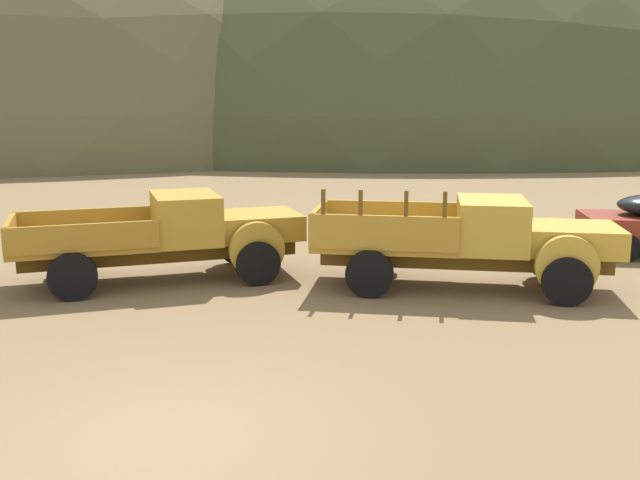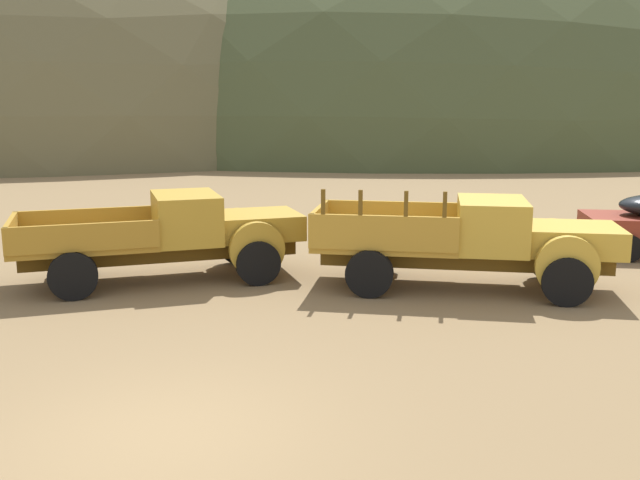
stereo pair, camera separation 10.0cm
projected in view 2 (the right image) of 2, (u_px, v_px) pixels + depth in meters
name	position (u px, v px, depth m)	size (l,w,h in m)	color
ground_plane	(161.00, 436.00, 8.34)	(300.00, 300.00, 0.00)	olive
hill_far_left	(20.00, 139.00, 71.78)	(97.78, 77.70, 45.96)	brown
hill_center	(392.00, 136.00, 77.28)	(92.66, 80.59, 42.98)	#424C2D
truck_mustard	(183.00, 234.00, 15.55)	(6.42, 3.62, 1.89)	#593D12
truck_faded_yellow	(485.00, 242.00, 14.69)	(6.48, 3.37, 2.16)	brown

